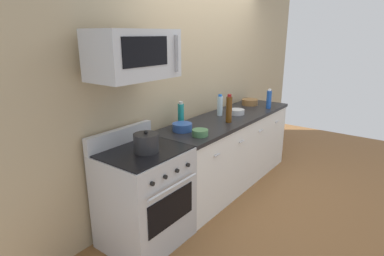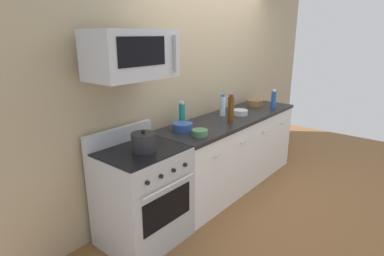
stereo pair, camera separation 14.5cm
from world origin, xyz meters
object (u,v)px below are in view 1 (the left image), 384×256
at_px(microwave, 134,54).
at_px(bottle_sparkling_teal, 181,115).
at_px(bowl_blue_mixing, 182,127).
at_px(bowl_green_glaze, 200,133).
at_px(bowl_steel_prep, 237,112).
at_px(range_oven, 145,196).
at_px(bowl_wooden_salad, 250,102).
at_px(stockpot, 146,143).
at_px(bottle_soda_blue, 269,99).
at_px(bottle_wine_amber, 229,109).
at_px(bottle_water_clear, 220,105).

xyz_separation_m(microwave, bottle_sparkling_teal, (0.80, 0.16, -0.70)).
height_order(bowl_blue_mixing, bowl_green_glaze, bowl_blue_mixing).
distance_m(bottle_sparkling_teal, bowl_steel_prep, 0.89).
xyz_separation_m(range_oven, microwave, (0.00, 0.04, 1.28)).
relative_size(microwave, bowl_green_glaze, 4.49).
distance_m(bottle_sparkling_teal, bowl_wooden_salad, 1.46).
bearing_deg(stockpot, bottle_soda_blue, -4.21).
relative_size(microwave, bowl_steel_prep, 3.82).
xyz_separation_m(bottle_soda_blue, bowl_green_glaze, (-1.57, 0.05, -0.09)).
xyz_separation_m(bowl_wooden_salad, bowl_green_glaze, (-1.61, -0.26, -0.01)).
distance_m(bottle_wine_amber, stockpot, 1.27).
bearing_deg(bowl_blue_mixing, bowl_steel_prep, -6.50).
distance_m(range_oven, stockpot, 0.54).
distance_m(bottle_water_clear, bottle_wine_amber, 0.33).
bearing_deg(bowl_green_glaze, bottle_wine_amber, 2.68).
height_order(microwave, bottle_soda_blue, microwave).
xyz_separation_m(bottle_water_clear, bowl_wooden_salad, (0.78, -0.03, -0.08)).
distance_m(bottle_water_clear, bowl_wooden_salad, 0.78).
relative_size(bottle_water_clear, bottle_sparkling_teal, 0.96).
bearing_deg(microwave, bowl_steel_prep, -2.55).
relative_size(bottle_sparkling_teal, bottle_wine_amber, 0.85).
xyz_separation_m(bottle_water_clear, stockpot, (-1.47, -0.17, -0.04)).
height_order(microwave, bottle_wine_amber, microwave).
distance_m(bottle_soda_blue, stockpot, 2.22).
bearing_deg(bottle_water_clear, stockpot, -173.45).
bearing_deg(bowl_blue_mixing, bottle_soda_blue, -10.99).
bearing_deg(bowl_blue_mixing, bottle_sparkling_teal, 43.28).
bearing_deg(bowl_blue_mixing, microwave, -176.75).
height_order(range_oven, bowl_blue_mixing, range_oven).
bearing_deg(stockpot, bowl_blue_mixing, 11.45).
xyz_separation_m(range_oven, bottle_wine_amber, (1.26, -0.14, 0.61)).
xyz_separation_m(bottle_wine_amber, bowl_green_glaze, (-0.62, -0.03, -0.12)).
distance_m(bowl_steel_prep, bowl_green_glaze, 1.02).
height_order(bottle_water_clear, stockpot, bottle_water_clear).
xyz_separation_m(bottle_water_clear, bottle_soda_blue, (0.74, -0.33, 0.00)).
height_order(range_oven, bottle_wine_amber, bottle_wine_amber).
relative_size(range_oven, bowl_green_glaze, 6.45).
height_order(range_oven, bowl_steel_prep, range_oven).
distance_m(bottle_soda_blue, bowl_blue_mixing, 1.57).
relative_size(range_oven, bottle_sparkling_teal, 3.83).
bearing_deg(microwave, bottle_wine_amber, -8.25).
bearing_deg(bowl_steel_prep, bottle_sparkling_teal, 164.79).
bearing_deg(bowl_green_glaze, bottle_water_clear, 18.92).
xyz_separation_m(bottle_sparkling_teal, bowl_steel_prep, (0.85, -0.23, -0.10)).
bearing_deg(range_oven, bottle_sparkling_teal, 14.25).
bearing_deg(bottle_sparkling_teal, bowl_wooden_salad, -4.49).
xyz_separation_m(bowl_steel_prep, stockpot, (-1.66, -0.02, 0.05)).
distance_m(microwave, bottle_sparkling_teal, 1.07).
bearing_deg(bottle_water_clear, bowl_wooden_salad, -1.95).
bearing_deg(bowl_green_glaze, bottle_soda_blue, -1.79).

